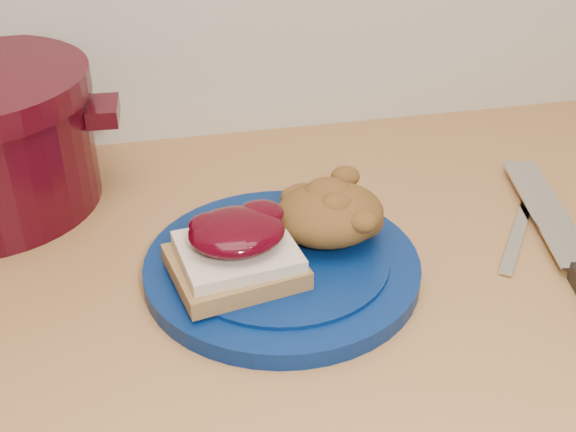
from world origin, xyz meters
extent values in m
cylinder|color=#051D53|center=(-0.02, 1.49, 0.91)|extent=(0.27, 0.27, 0.02)
cube|color=olive|center=(-0.07, 1.47, 0.93)|extent=(0.12, 0.11, 0.02)
cube|color=beige|center=(-0.07, 1.47, 0.94)|extent=(0.11, 0.10, 0.01)
ellipsoid|color=#33010B|center=(-0.07, 1.48, 0.96)|extent=(0.09, 0.08, 0.03)
ellipsoid|color=brown|center=(0.03, 1.51, 0.95)|extent=(0.11, 0.10, 0.05)
cube|color=silver|center=(0.26, 1.53, 0.91)|extent=(0.08, 0.21, 0.00)
cube|color=silver|center=(0.22, 1.51, 0.90)|extent=(0.10, 0.14, 0.00)
cube|color=#35050E|center=(-0.17, 1.68, 1.00)|extent=(0.04, 0.06, 0.02)
camera|label=1|loc=(-0.13, 0.97, 1.30)|focal=45.00mm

